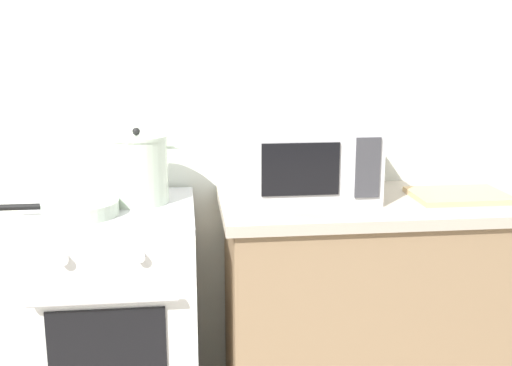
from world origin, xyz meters
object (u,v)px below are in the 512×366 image
object	(u,v)px
microwave	(307,159)
cutting_board	(459,195)
frying_pan	(79,208)
stock_pot	(138,169)
stove	(117,325)

from	to	relation	value
microwave	cutting_board	size ratio (longest dim) A/B	1.39
frying_pan	cutting_board	xyz separation A→B (m)	(1.42, 0.08, -0.02)
stock_pot	cutting_board	xyz separation A→B (m)	(1.23, -0.08, -0.12)
stove	cutting_board	distance (m)	1.40
stock_pot	frying_pan	distance (m)	0.27
frying_pan	microwave	distance (m)	0.86
microwave	cutting_board	world-z (taller)	microwave
stove	microwave	distance (m)	0.96
frying_pan	microwave	size ratio (longest dim) A/B	0.93
stove	cutting_board	bearing A→B (deg)	0.05
stove	stock_pot	distance (m)	0.60
stove	microwave	world-z (taller)	microwave
stove	stock_pot	xyz separation A→B (m)	(0.10, 0.08, 0.59)
frying_pan	cutting_board	bearing A→B (deg)	3.19
frying_pan	cutting_board	size ratio (longest dim) A/B	1.29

